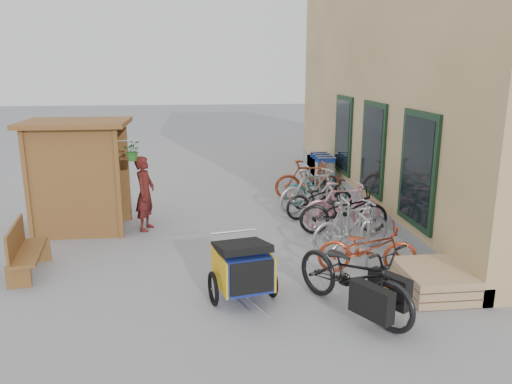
{
  "coord_description": "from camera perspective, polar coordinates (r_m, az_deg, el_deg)",
  "views": [
    {
      "loc": [
        -0.62,
        -8.34,
        3.49
      ],
      "look_at": [
        0.5,
        1.5,
        1.0
      ],
      "focal_mm": 35.0,
      "sensor_mm": 36.0,
      "label": 1
    }
  ],
  "objects": [
    {
      "name": "bike_6",
      "position": [
        12.98,
        6.86,
        0.36
      ],
      "size": [
        1.69,
        0.83,
        0.85
      ],
      "primitive_type": "imported",
      "rotation": [
        0.0,
        0.0,
        1.4
      ],
      "color": "#1C6972",
      "rests_on": "ground"
    },
    {
      "name": "cargo_bike",
      "position": [
        7.42,
        11.24,
        -9.43
      ],
      "size": [
        1.75,
        2.25,
        1.14
      ],
      "rotation": [
        0.0,
        0.0,
        0.53
      ],
      "color": "black",
      "rests_on": "ground"
    },
    {
      "name": "kiosk",
      "position": [
        11.3,
        -20.02,
        3.38
      ],
      "size": [
        2.49,
        1.65,
        2.4
      ],
      "color": "brown",
      "rests_on": "ground"
    },
    {
      "name": "ground",
      "position": [
        9.06,
        -2.09,
        -8.55
      ],
      "size": [
        80.0,
        80.0,
        0.0
      ],
      "primitive_type": "plane",
      "color": "gray"
    },
    {
      "name": "person_kiosk",
      "position": [
        11.1,
        -12.56,
        -0.16
      ],
      "size": [
        0.54,
        0.68,
        1.64
      ],
      "primitive_type": "imported",
      "rotation": [
        0.0,
        0.0,
        1.3
      ],
      "color": "maroon",
      "rests_on": "ground"
    },
    {
      "name": "bike_0",
      "position": [
        8.89,
        12.61,
        -6.26
      ],
      "size": [
        1.78,
        0.85,
        0.9
      ],
      "primitive_type": "imported",
      "rotation": [
        0.0,
        0.0,
        1.42
      ],
      "color": "#96361B",
      "rests_on": "ground"
    },
    {
      "name": "bike_3",
      "position": [
        11.12,
        9.86,
        -1.53
      ],
      "size": [
        1.78,
        0.54,
        1.06
      ],
      "primitive_type": "imported",
      "rotation": [
        0.0,
        0.0,
        1.59
      ],
      "color": "pink",
      "rests_on": "ground"
    },
    {
      "name": "bike_7",
      "position": [
        13.41,
        6.04,
        1.35
      ],
      "size": [
        1.86,
        0.7,
        1.09
      ],
      "primitive_type": "imported",
      "rotation": [
        0.0,
        0.0,
        1.47
      ],
      "color": "#96361B",
      "rests_on": "ground"
    },
    {
      "name": "bike_rack",
      "position": [
        11.52,
        8.42,
        -1.0
      ],
      "size": [
        0.05,
        5.35,
        0.86
      ],
      "color": "#A5A8AD",
      "rests_on": "ground"
    },
    {
      "name": "bench",
      "position": [
        9.48,
        -25.03,
        -5.94
      ],
      "size": [
        0.63,
        1.46,
        0.9
      ],
      "rotation": [
        0.0,
        0.0,
        0.15
      ],
      "color": "brown",
      "rests_on": "ground"
    },
    {
      "name": "pallet_stack",
      "position": [
        8.49,
        19.62,
        -9.49
      ],
      "size": [
        1.0,
        1.2,
        0.4
      ],
      "color": "tan",
      "rests_on": "ground"
    },
    {
      "name": "bike_4",
      "position": [
        11.92,
        7.31,
        -0.7
      ],
      "size": [
        1.88,
        1.1,
        0.94
      ],
      "primitive_type": "imported",
      "rotation": [
        0.0,
        0.0,
        1.86
      ],
      "color": "black",
      "rests_on": "ground"
    },
    {
      "name": "shopping_carts",
      "position": [
        15.41,
        7.22,
        3.05
      ],
      "size": [
        0.54,
        1.82,
        0.97
      ],
      "color": "silver",
      "rests_on": "ground"
    },
    {
      "name": "building",
      "position": [
        14.68,
        23.12,
        13.03
      ],
      "size": [
        6.07,
        13.0,
        7.0
      ],
      "color": "tan",
      "rests_on": "ground"
    },
    {
      "name": "child_trailer",
      "position": [
        7.66,
        -1.54,
        -8.46
      ],
      "size": [
        1.08,
        1.72,
        0.99
      ],
      "rotation": [
        0.0,
        0.0,
        0.21
      ],
      "color": "#1B2D99",
      "rests_on": "ground"
    },
    {
      "name": "bike_5",
      "position": [
        12.25,
        6.56,
        0.17
      ],
      "size": [
        1.93,
        1.06,
        1.11
      ],
      "primitive_type": "imported",
      "rotation": [
        0.0,
        0.0,
        1.88
      ],
      "color": "#B4B6B1",
      "rests_on": "ground"
    },
    {
      "name": "bike_1",
      "position": [
        9.81,
        10.85,
        -3.81
      ],
      "size": [
        1.77,
        0.93,
        1.03
      ],
      "primitive_type": "imported",
      "rotation": [
        0.0,
        0.0,
        1.85
      ],
      "color": "#98979C",
      "rests_on": "ground"
    },
    {
      "name": "bike_2",
      "position": [
        10.83,
        9.99,
        -2.12
      ],
      "size": [
        1.94,
        0.74,
        1.0
      ],
      "primitive_type": "imported",
      "rotation": [
        0.0,
        0.0,
        1.53
      ],
      "color": "black",
      "rests_on": "ground"
    }
  ]
}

